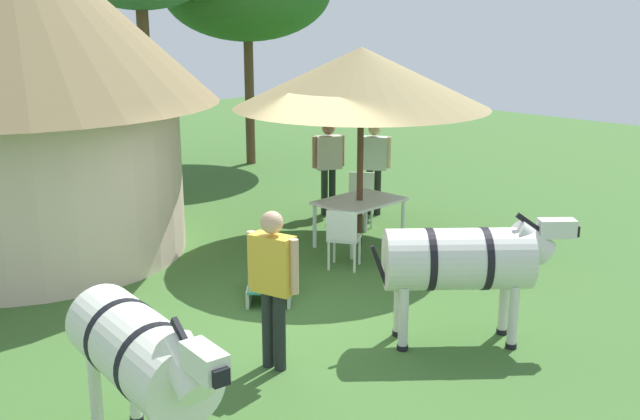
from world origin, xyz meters
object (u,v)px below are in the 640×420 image
guest_behind_table (328,159)px  zebra_nearest_camera (462,260)px  patio_chair_near_hut (343,235)px  patio_dining_table (360,205)px  shade_umbrella (361,78)px  thatched_hut (18,70)px  zebra_by_umbrella (143,355)px  standing_watcher (273,276)px  guest_beside_umbrella (374,160)px  patio_chair_near_lawn (361,195)px  striped_lounge_chair (270,281)px

guest_behind_table → zebra_nearest_camera: guest_behind_table is taller
zebra_nearest_camera → guest_behind_table: bearing=-167.5°
patio_chair_near_hut → guest_behind_table: guest_behind_table is taller
patio_dining_table → guest_behind_table: bearing=59.0°
shade_umbrella → guest_behind_table: shade_umbrella is taller
shade_umbrella → zebra_nearest_camera: bearing=-120.8°
thatched_hut → zebra_by_umbrella: bearing=-107.3°
thatched_hut → patio_chair_near_hut: thatched_hut is taller
standing_watcher → zebra_by_umbrella: (-1.87, -0.53, -0.04)m
standing_watcher → zebra_by_umbrella: bearing=-87.7°
patio_dining_table → guest_behind_table: size_ratio=0.79×
guest_beside_umbrella → zebra_by_umbrella: size_ratio=0.74×
thatched_hut → guest_beside_umbrella: (5.32, -2.31, -1.78)m
patio_chair_near_lawn → zebra_nearest_camera: zebra_nearest_camera is taller
patio_dining_table → guest_beside_umbrella: 1.87m
patio_chair_near_lawn → zebra_nearest_camera: (-2.81, -3.96, 0.46)m
guest_beside_umbrella → striped_lounge_chair: guest_beside_umbrella is taller
shade_umbrella → striped_lounge_chair: 3.56m
guest_beside_umbrella → standing_watcher: bearing=87.4°
zebra_nearest_camera → striped_lounge_chair: bearing=-122.2°
zebra_nearest_camera → zebra_by_umbrella: bearing=-54.1°
shade_umbrella → guest_behind_table: size_ratio=2.31×
patio_chair_near_hut → striped_lounge_chair: 1.53m
patio_chair_near_lawn → guest_behind_table: guest_behind_table is taller
patio_dining_table → thatched_hut: bearing=138.8°
patio_chair_near_hut → guest_beside_umbrella: bearing=91.9°
guest_behind_table → zebra_by_umbrella: (-6.63, -4.31, -0.04)m
guest_beside_umbrella → zebra_by_umbrella: (-7.19, -3.71, -0.03)m
patio_dining_table → striped_lounge_chair: 2.66m
patio_chair_near_hut → guest_behind_table: size_ratio=0.53×
guest_behind_table → guest_beside_umbrella: bearing=-19.7°
patio_chair_near_lawn → guest_beside_umbrella: size_ratio=0.53×
guest_beside_umbrella → striped_lounge_chair: 4.48m
shade_umbrella → zebra_by_umbrella: (-5.66, -2.70, -1.66)m
patio_chair_near_lawn → patio_dining_table: bearing=90.0°
patio_chair_near_lawn → standing_watcher: bearing=81.9°
guest_beside_umbrella → standing_watcher: 6.20m
patio_chair_near_lawn → striped_lounge_chair: size_ratio=0.95×
guest_behind_table → striped_lounge_chair: (-3.51, -2.31, -0.77)m
patio_dining_table → patio_chair_near_lawn: 1.21m
patio_chair_near_lawn → guest_beside_umbrella: bearing=-108.5°
guest_beside_umbrella → zebra_nearest_camera: 5.42m
patio_chair_near_hut → standing_watcher: size_ratio=0.53×
standing_watcher → zebra_nearest_camera: size_ratio=0.94×
guest_beside_umbrella → guest_behind_table: size_ratio=0.99×
striped_lounge_chair → guest_behind_table: bearing=-100.9°
guest_behind_table → zebra_nearest_camera: (-2.86, -4.80, -0.04)m
shade_umbrella → patio_dining_table: size_ratio=2.94×
thatched_hut → striped_lounge_chair: (1.25, -4.02, -2.54)m
striped_lounge_chair → zebra_nearest_camera: bearing=150.2°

